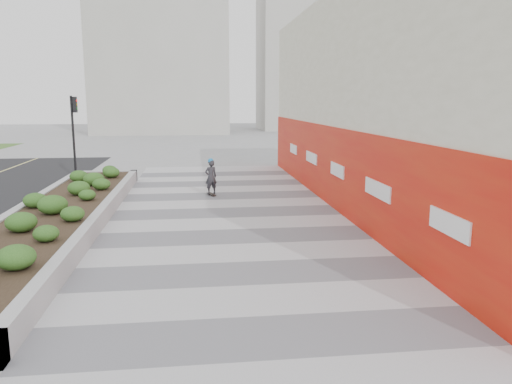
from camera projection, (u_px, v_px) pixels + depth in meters
ground at (255, 304)px, 9.83m from camera, size 160.00×160.00×0.00m
walkway at (241, 257)px, 12.76m from camera, size 8.00×36.00×0.01m
building at (410, 100)px, 18.71m from camera, size 6.04×24.08×8.00m
planter at (58, 213)px, 15.92m from camera, size 3.00×18.00×0.90m
traffic_signal_near at (74, 124)px, 25.54m from camera, size 0.33×0.28×4.20m
distant_bldg_north_l at (161, 51)px, 61.11m from camera, size 16.00×12.00×20.00m
distant_bldg_north_r at (311, 41)px, 68.04m from camera, size 14.00×10.00×24.00m
manhole_cover at (260, 256)px, 12.82m from camera, size 0.44×0.44×0.01m
skateboarder at (211, 177)px, 20.92m from camera, size 0.61×0.75×1.58m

